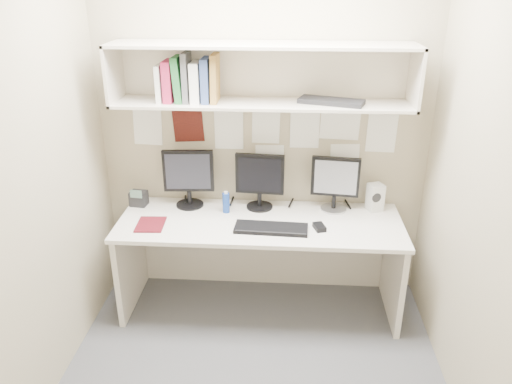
# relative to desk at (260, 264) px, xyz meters

# --- Properties ---
(floor) EXTENTS (2.40, 2.00, 0.01)m
(floor) POSITION_rel_desk_xyz_m (0.00, -0.65, -0.37)
(floor) COLOR #49494E
(floor) RESTS_ON ground
(wall_back) EXTENTS (2.40, 0.02, 2.60)m
(wall_back) POSITION_rel_desk_xyz_m (0.00, 0.35, 0.93)
(wall_back) COLOR tan
(wall_back) RESTS_ON ground
(wall_front) EXTENTS (2.40, 0.02, 2.60)m
(wall_front) POSITION_rel_desk_xyz_m (0.00, -1.65, 0.93)
(wall_front) COLOR tan
(wall_front) RESTS_ON ground
(wall_left) EXTENTS (0.02, 2.00, 2.60)m
(wall_left) POSITION_rel_desk_xyz_m (-1.20, -0.65, 0.93)
(wall_left) COLOR tan
(wall_left) RESTS_ON ground
(wall_right) EXTENTS (0.02, 2.00, 2.60)m
(wall_right) POSITION_rel_desk_xyz_m (1.20, -0.65, 0.93)
(wall_right) COLOR tan
(wall_right) RESTS_ON ground
(desk) EXTENTS (2.00, 0.70, 0.73)m
(desk) POSITION_rel_desk_xyz_m (0.00, 0.00, 0.00)
(desk) COLOR silver
(desk) RESTS_ON floor
(overhead_hutch) EXTENTS (2.00, 0.38, 0.40)m
(overhead_hutch) POSITION_rel_desk_xyz_m (0.00, 0.21, 1.35)
(overhead_hutch) COLOR beige
(overhead_hutch) RESTS_ON wall_back
(pinned_papers) EXTENTS (1.92, 0.01, 0.48)m
(pinned_papers) POSITION_rel_desk_xyz_m (0.00, 0.34, 0.88)
(pinned_papers) COLOR white
(pinned_papers) RESTS_ON wall_back
(monitor_left) EXTENTS (0.37, 0.20, 0.43)m
(monitor_left) POSITION_rel_desk_xyz_m (-0.54, 0.22, 0.60)
(monitor_left) COLOR black
(monitor_left) RESTS_ON desk
(monitor_center) EXTENTS (0.36, 0.20, 0.41)m
(monitor_center) POSITION_rel_desk_xyz_m (-0.02, 0.22, 0.59)
(monitor_center) COLOR black
(monitor_center) RESTS_ON desk
(monitor_right) EXTENTS (0.35, 0.19, 0.40)m
(monitor_right) POSITION_rel_desk_xyz_m (0.53, 0.22, 0.59)
(monitor_right) COLOR #A5A5AA
(monitor_right) RESTS_ON desk
(keyboard) EXTENTS (0.50, 0.20, 0.02)m
(keyboard) POSITION_rel_desk_xyz_m (0.08, -0.14, 0.38)
(keyboard) COLOR black
(keyboard) RESTS_ON desk
(mouse) EXTENTS (0.10, 0.12, 0.03)m
(mouse) POSITION_rel_desk_xyz_m (0.41, -0.11, 0.38)
(mouse) COLOR black
(mouse) RESTS_ON desk
(speaker) EXTENTS (0.13, 0.14, 0.20)m
(speaker) POSITION_rel_desk_xyz_m (0.83, 0.22, 0.47)
(speaker) COLOR silver
(speaker) RESTS_ON desk
(blue_bottle) EXTENTS (0.05, 0.05, 0.16)m
(blue_bottle) POSITION_rel_desk_xyz_m (-0.25, 0.12, 0.44)
(blue_bottle) COLOR navy
(blue_bottle) RESTS_ON desk
(maroon_notebook) EXTENTS (0.20, 0.24, 0.01)m
(maroon_notebook) POSITION_rel_desk_xyz_m (-0.75, -0.13, 0.37)
(maroon_notebook) COLOR #500D16
(maroon_notebook) RESTS_ON desk
(desk_phone) EXTENTS (0.13, 0.12, 0.14)m
(desk_phone) POSITION_rel_desk_xyz_m (-0.92, 0.19, 0.42)
(desk_phone) COLOR black
(desk_phone) RESTS_ON desk
(book_stack) EXTENTS (0.40, 0.20, 0.32)m
(book_stack) POSITION_rel_desk_xyz_m (-0.48, 0.14, 1.32)
(book_stack) COLOR silver
(book_stack) RESTS_ON overhead_hutch
(hutch_tray) EXTENTS (0.45, 0.29, 0.03)m
(hutch_tray) POSITION_rel_desk_xyz_m (0.46, 0.14, 1.19)
(hutch_tray) COLOR black
(hutch_tray) RESTS_ON overhead_hutch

